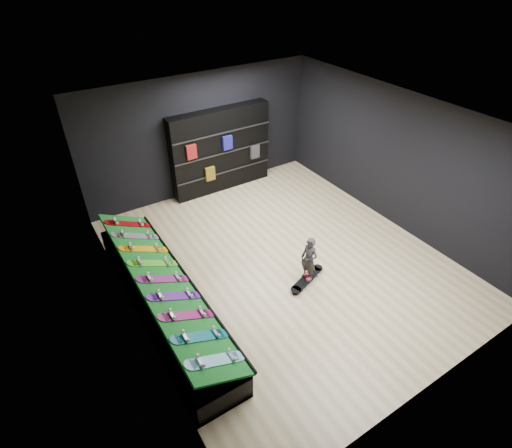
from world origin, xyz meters
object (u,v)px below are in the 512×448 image
back_shelving (221,150)px  child (308,267)px  display_rack (164,301)px  floor_skateboard (307,280)px

back_shelving → child: 4.16m
child → display_rack: bearing=-119.4°
display_rack → child: child is taller
back_shelving → child: (-0.36, -4.09, -0.69)m
floor_skateboard → child: size_ratio=1.74×
display_rack → back_shelving: back_shelving is taller
display_rack → child: 2.72m
display_rack → child: (2.61, -0.77, 0.12)m
display_rack → back_shelving: 4.53m
display_rack → floor_skateboard: size_ratio=4.59×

